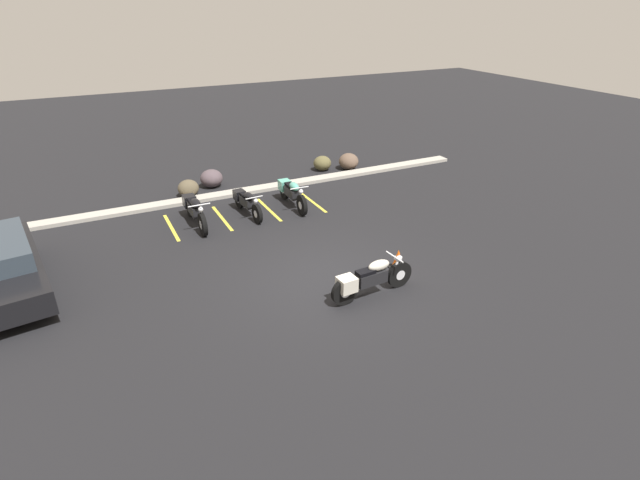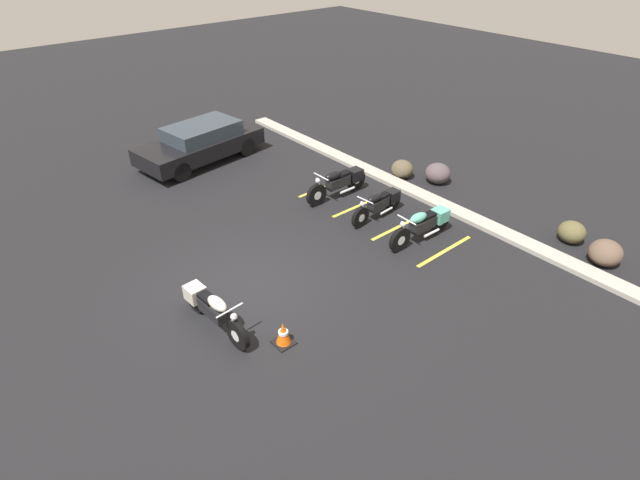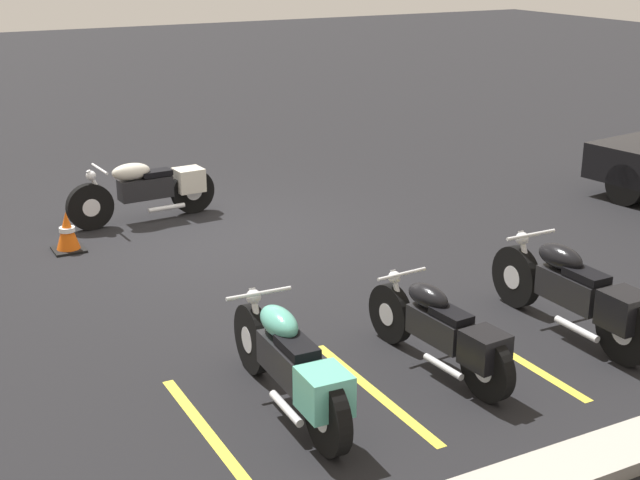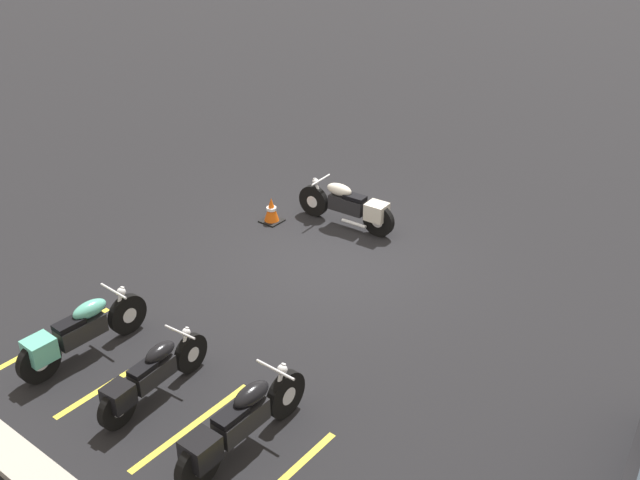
{
  "view_description": "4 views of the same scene",
  "coord_description": "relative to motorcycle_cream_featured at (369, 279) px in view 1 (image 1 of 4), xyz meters",
  "views": [
    {
      "loc": [
        -4.83,
        -9.41,
        6.24
      ],
      "look_at": [
        0.28,
        0.81,
        0.65
      ],
      "focal_mm": 28.0,
      "sensor_mm": 36.0,
      "label": 1
    },
    {
      "loc": [
        7.92,
        -4.46,
        7.22
      ],
      "look_at": [
        0.35,
        1.93,
        0.73
      ],
      "focal_mm": 28.0,
      "sensor_mm": 36.0,
      "label": 2
    },
    {
      "loc": [
        4.13,
        10.79,
        3.84
      ],
      "look_at": [
        -0.45,
        2.15,
        0.52
      ],
      "focal_mm": 50.0,
      "sensor_mm": 36.0,
      "label": 3
    },
    {
      "loc": [
        -7.19,
        9.58,
        7.0
      ],
      "look_at": [
        -0.53,
        1.17,
        1.06
      ],
      "focal_mm": 42.0,
      "sensor_mm": 36.0,
      "label": 4
    }
  ],
  "objects": [
    {
      "name": "parked_bike_1",
      "position": [
        -0.91,
        5.87,
        -0.04
      ],
      "size": [
        0.56,
        2.01,
        0.79
      ],
      "rotation": [
        0.0,
        0.0,
        -1.5
      ],
      "color": "black",
      "rests_on": "ground"
    },
    {
      "name": "concrete_curb",
      "position": [
        -0.54,
        7.72,
        -0.4
      ],
      "size": [
        18.0,
        0.5,
        0.12
      ],
      "primitive_type": "cube",
      "color": "#A8A399",
      "rests_on": "ground"
    },
    {
      "name": "stall_line_2",
      "position": [
        -0.16,
        5.9,
        -0.46
      ],
      "size": [
        0.1,
        2.1,
        0.0
      ],
      "primitive_type": "cube",
      "color": "gold",
      "rests_on": "ground"
    },
    {
      "name": "landscape_rock_2",
      "position": [
        4.24,
        8.43,
        -0.14
      ],
      "size": [
        1.09,
        1.09,
        0.64
      ],
      "primitive_type": "ellipsoid",
      "rotation": [
        0.0,
        0.0,
        0.65
      ],
      "color": "brown",
      "rests_on": "ground"
    },
    {
      "name": "motorcycle_cream_featured",
      "position": [
        0.0,
        0.0,
        0.0
      ],
      "size": [
        2.19,
        0.61,
        0.86
      ],
      "rotation": [
        0.0,
        0.0,
        0.07
      ],
      "color": "black",
      "rests_on": "ground"
    },
    {
      "name": "parked_bike_0",
      "position": [
        -2.55,
        5.84,
        0.02
      ],
      "size": [
        0.64,
        2.27,
        0.89
      ],
      "rotation": [
        0.0,
        0.0,
        -1.57
      ],
      "color": "black",
      "rests_on": "ground"
    },
    {
      "name": "traffic_cone",
      "position": [
        1.37,
        0.8,
        -0.21
      ],
      "size": [
        0.4,
        0.4,
        0.52
      ],
      "color": "black",
      "rests_on": "ground"
    },
    {
      "name": "stall_line_1",
      "position": [
        -1.73,
        5.9,
        -0.46
      ],
      "size": [
        0.1,
        2.1,
        0.0
      ],
      "primitive_type": "cube",
      "color": "gold",
      "rests_on": "ground"
    },
    {
      "name": "parked_bike_2",
      "position": [
        0.66,
        5.91,
        0.0
      ],
      "size": [
        0.62,
        2.2,
        0.87
      ],
      "rotation": [
        0.0,
        0.0,
        -1.6
      ],
      "color": "black",
      "rests_on": "ground"
    },
    {
      "name": "landscape_rock_1",
      "position": [
        -1.22,
        8.84,
        -0.14
      ],
      "size": [
        0.98,
        0.97,
        0.64
      ],
      "primitive_type": "ellipsoid",
      "rotation": [
        0.0,
        0.0,
        0.26
      ],
      "color": "#4F4248",
      "rests_on": "ground"
    },
    {
      "name": "landscape_rock_3",
      "position": [
        3.23,
        8.76,
        -0.17
      ],
      "size": [
        0.8,
        0.76,
        0.58
      ],
      "primitive_type": "ellipsoid",
      "rotation": [
        0.0,
        0.0,
        1.41
      ],
      "color": "brown",
      "rests_on": "ground"
    },
    {
      "name": "ground",
      "position": [
        -0.54,
        1.15,
        -0.46
      ],
      "size": [
        60.0,
        60.0,
        0.0
      ],
      "primitive_type": "plane",
      "color": "black"
    },
    {
      "name": "stall_line_0",
      "position": [
        -3.29,
        5.9,
        -0.46
      ],
      "size": [
        0.1,
        2.1,
        0.0
      ],
      "primitive_type": "cube",
      "color": "gold",
      "rests_on": "ground"
    },
    {
      "name": "landscape_rock_0",
      "position": [
        -2.2,
        8.26,
        -0.16
      ],
      "size": [
        0.81,
        0.77,
        0.59
      ],
      "primitive_type": "ellipsoid",
      "rotation": [
        0.0,
        0.0,
        1.73
      ],
      "color": "brown",
      "rests_on": "ground"
    },
    {
      "name": "stall_line_3",
      "position": [
        1.4,
        5.9,
        -0.46
      ],
      "size": [
        0.1,
        2.1,
        0.0
      ],
      "primitive_type": "cube",
      "color": "gold",
      "rests_on": "ground"
    }
  ]
}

